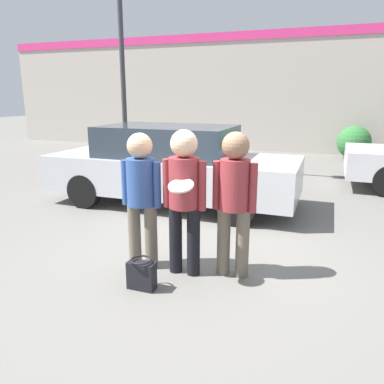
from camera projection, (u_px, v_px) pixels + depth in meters
The scene contains 9 objects.
ground_plane at pixel (203, 259), 4.75m from camera, with size 56.00×56.00×0.00m, color #66635E.
storefront_building at pixel (293, 92), 13.15m from camera, with size 24.00×0.22×4.21m.
person_left at pixel (141, 190), 4.34m from camera, with size 0.50×0.33×1.61m.
person_middle_with_frisbee at pixel (184, 191), 4.15m from camera, with size 0.51×0.55×1.66m.
person_right at pixel (234, 194), 4.10m from camera, with size 0.50×0.33×1.65m.
parked_car_near at pixel (171, 166), 7.00m from camera, with size 4.62×1.77×1.48m.
street_lamp at pixel (131, 15), 8.63m from camera, with size 1.61×0.35×6.19m.
shrub at pixel (354, 142), 12.19m from camera, with size 1.06×1.06×1.06m.
handbag at pixel (142, 274), 3.99m from camera, with size 0.30×0.23×0.34m.
Camera 1 is at (1.38, -4.16, 2.02)m, focal length 35.00 mm.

